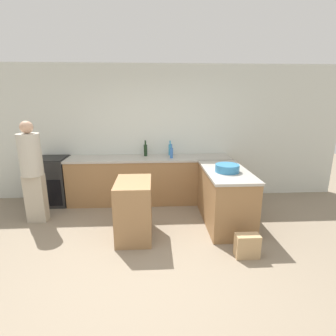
# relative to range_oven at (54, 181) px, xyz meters

# --- Properties ---
(ground_plane) EXTENTS (14.00, 14.00, 0.00)m
(ground_plane) POSITION_rel_range_oven_xyz_m (1.90, -2.15, -0.46)
(ground_plane) COLOR gray
(wall_back) EXTENTS (8.00, 0.06, 2.70)m
(wall_back) POSITION_rel_range_oven_xyz_m (1.90, 0.35, 0.89)
(wall_back) COLOR silver
(wall_back) RESTS_ON ground_plane
(counter_back) EXTENTS (3.21, 0.66, 0.92)m
(counter_back) POSITION_rel_range_oven_xyz_m (1.90, 0.00, -0.00)
(counter_back) COLOR olive
(counter_back) RESTS_ON ground_plane
(counter_peninsula) EXTENTS (0.69, 1.44, 0.92)m
(counter_peninsula) POSITION_rel_range_oven_xyz_m (3.16, -1.02, -0.00)
(counter_peninsula) COLOR olive
(counter_peninsula) RESTS_ON ground_plane
(range_oven) EXTENTS (0.59, 0.64, 0.93)m
(range_oven) POSITION_rel_range_oven_xyz_m (0.00, 0.00, 0.00)
(range_oven) COLOR black
(range_oven) RESTS_ON ground_plane
(island_table) EXTENTS (0.52, 0.78, 0.88)m
(island_table) POSITION_rel_range_oven_xyz_m (1.69, -1.41, -0.03)
(island_table) COLOR #997047
(island_table) RESTS_ON ground_plane
(mixing_bowl) EXTENTS (0.38, 0.38, 0.12)m
(mixing_bowl) POSITION_rel_range_oven_xyz_m (3.14, -1.14, 0.52)
(mixing_bowl) COLOR teal
(mixing_bowl) RESTS_ON counter_peninsula
(wine_bottle_dark) EXTENTS (0.07, 0.07, 0.31)m
(wine_bottle_dark) POSITION_rel_range_oven_xyz_m (1.82, 0.14, 0.58)
(wine_bottle_dark) COLOR black
(wine_bottle_dark) RESTS_ON counter_back
(dish_soap_bottle) EXTENTS (0.06, 0.06, 0.30)m
(dish_soap_bottle) POSITION_rel_range_oven_xyz_m (2.32, 0.19, 0.57)
(dish_soap_bottle) COLOR #338CBF
(dish_soap_bottle) RESTS_ON counter_back
(water_bottle_blue) EXTENTS (0.06, 0.06, 0.28)m
(water_bottle_blue) POSITION_rel_range_oven_xyz_m (2.33, -0.09, 0.56)
(water_bottle_blue) COLOR #386BB7
(water_bottle_blue) RESTS_ON counter_back
(person_by_range) EXTENTS (0.35, 0.35, 1.70)m
(person_by_range) POSITION_rel_range_oven_xyz_m (-0.00, -0.80, 0.46)
(person_by_range) COLOR #ADA38E
(person_by_range) RESTS_ON ground_plane
(paper_bag) EXTENTS (0.31, 0.17, 0.32)m
(paper_bag) POSITION_rel_range_oven_xyz_m (3.21, -2.04, -0.30)
(paper_bag) COLOR tan
(paper_bag) RESTS_ON ground_plane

